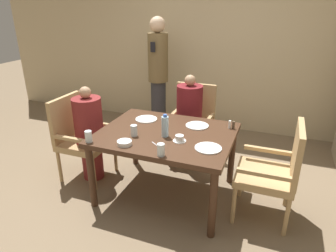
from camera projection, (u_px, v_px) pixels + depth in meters
name	position (u px, v px, depth m)	size (l,w,h in m)	color
ground_plane	(166.00, 192.00, 3.31)	(16.00, 16.00, 0.00)	#7A664C
wall_back	(216.00, 41.00, 4.60)	(8.00, 0.06, 2.80)	#C6B289
dining_table	(166.00, 140.00, 3.06)	(1.35, 1.07, 0.73)	#422819
chair_left_side	(79.00, 135.00, 3.46)	(0.53, 0.53, 0.97)	tan
diner_in_left_chair	(90.00, 133.00, 3.39)	(0.32, 0.32, 1.11)	maroon
chair_far_side	(192.00, 119.00, 3.92)	(0.53, 0.53, 0.97)	tan
diner_in_far_chair	(189.00, 119.00, 3.76)	(0.32, 0.32, 1.15)	maroon
chair_right_side	(276.00, 169.00, 2.75)	(0.53, 0.53, 0.97)	tan
standing_host	(158.00, 73.00, 4.53)	(0.30, 0.34, 1.77)	#2D2D33
plate_main_left	(146.00, 119.00, 3.36)	(0.24, 0.24, 0.01)	white
plate_main_right	(197.00, 126.00, 3.18)	(0.24, 0.24, 0.01)	white
plate_dessert_center	(208.00, 148.00, 2.69)	(0.24, 0.24, 0.01)	white
teacup_with_saucer	(180.00, 139.00, 2.83)	(0.13, 0.13, 0.06)	white
bowl_small	(124.00, 143.00, 2.76)	(0.14, 0.14, 0.04)	white
water_bottle	(165.00, 126.00, 2.90)	(0.07, 0.07, 0.23)	#A3C6DB
glass_tall_near	(161.00, 150.00, 2.55)	(0.07, 0.07, 0.11)	silver
glass_tall_mid	(134.00, 131.00, 2.93)	(0.07, 0.07, 0.11)	silver
glass_tall_far	(88.00, 136.00, 2.80)	(0.07, 0.07, 0.11)	silver
salt_shaker	(230.00, 124.00, 3.12)	(0.03, 0.03, 0.08)	white
pepper_shaker	(233.00, 125.00, 3.10)	(0.03, 0.03, 0.08)	#4C3D2D
fork_beside_plate	(158.00, 146.00, 2.73)	(0.15, 0.12, 0.00)	silver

